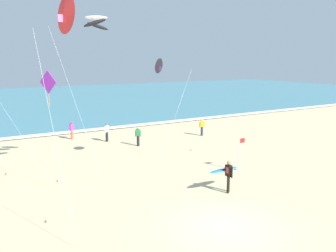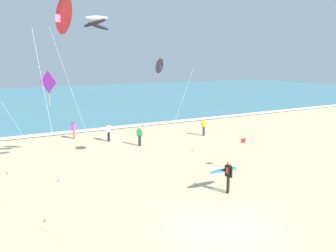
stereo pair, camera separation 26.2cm
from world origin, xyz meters
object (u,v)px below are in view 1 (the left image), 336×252
(kite_delta_charcoal_distant, at_px, (158,66))
(bystander_purple_top, at_px, (72,130))
(kite_arc_ivory_low, at_px, (96,23))
(surfer_lead, at_px, (227,172))
(bystander_yellow_top, at_px, (202,127))
(bystander_white_top, at_px, (107,132))
(bystander_green_top, at_px, (138,136))
(kite_diamond_violet_near, at_px, (47,86))
(lifeguard_flag, at_px, (240,151))
(kite_delta_scarlet_far, at_px, (64,15))

(kite_delta_charcoal_distant, relative_size, bystander_purple_top, 4.38)
(kite_arc_ivory_low, bearing_deg, surfer_lead, -45.39)
(kite_arc_ivory_low, height_order, bystander_yellow_top, kite_arc_ivory_low)
(bystander_white_top, bearing_deg, kite_arc_ivory_low, -113.13)
(surfer_lead, relative_size, kite_delta_charcoal_distant, 0.28)
(bystander_white_top, bearing_deg, bystander_green_top, -60.05)
(kite_diamond_violet_near, distance_m, kite_arc_ivory_low, 4.26)
(lifeguard_flag, bearing_deg, bystander_white_top, 109.51)
(kite_delta_scarlet_far, bearing_deg, lifeguard_flag, 19.19)
(kite_delta_scarlet_far, bearing_deg, bystander_purple_top, 74.26)
(kite_delta_scarlet_far, bearing_deg, kite_diamond_violet_near, 83.33)
(kite_delta_scarlet_far, relative_size, kite_delta_charcoal_distant, 1.29)
(kite_diamond_violet_near, distance_m, bystander_purple_top, 12.95)
(surfer_lead, xyz_separation_m, kite_delta_scarlet_far, (-8.54, -1.63, 7.27))
(kite_delta_scarlet_far, relative_size, bystander_green_top, 5.66)
(kite_delta_scarlet_far, xyz_separation_m, bystander_green_top, (9.03, 13.13, -7.50))
(kite_delta_charcoal_distant, height_order, bystander_green_top, kite_delta_charcoal_distant)
(kite_arc_ivory_low, bearing_deg, bystander_white_top, 66.87)
(surfer_lead, height_order, bystander_purple_top, surfer_lead)
(bystander_green_top, xyz_separation_m, lifeguard_flag, (2.61, -9.08, 0.45))
(kite_arc_ivory_low, relative_size, bystander_white_top, 5.77)
(kite_delta_scarlet_far, xyz_separation_m, bystander_purple_top, (5.14, 18.26, -7.50))
(bystander_white_top, bearing_deg, surfer_lead, -85.61)
(bystander_purple_top, height_order, lifeguard_flag, lifeguard_flag)
(surfer_lead, distance_m, lifeguard_flag, 3.94)
(surfer_lead, relative_size, lifeguard_flag, 0.94)
(surfer_lead, distance_m, kite_delta_charcoal_distant, 7.82)
(bystander_yellow_top, relative_size, bystander_green_top, 1.00)
(kite_arc_ivory_low, xyz_separation_m, bystander_purple_top, (1.62, 11.54, -8.00))
(bystander_yellow_top, height_order, bystander_purple_top, same)
(kite_delta_charcoal_distant, xyz_separation_m, bystander_yellow_top, (8.20, 6.49, -5.64))
(kite_delta_charcoal_distant, bearing_deg, kite_delta_scarlet_far, -136.52)
(kite_arc_ivory_low, relative_size, bystander_green_top, 5.77)
(kite_delta_charcoal_distant, height_order, bystander_white_top, kite_delta_charcoal_distant)
(bystander_yellow_top, xyz_separation_m, bystander_white_top, (-8.35, 2.21, 0.00))
(surfer_lead, xyz_separation_m, kite_arc_ivory_low, (-5.01, 5.08, 7.77))
(bystander_yellow_top, distance_m, bystander_white_top, 8.63)
(kite_delta_scarlet_far, distance_m, kite_arc_ivory_low, 7.60)
(surfer_lead, distance_m, kite_arc_ivory_low, 10.55)
(surfer_lead, height_order, kite_delta_scarlet_far, kite_delta_scarlet_far)
(bystander_yellow_top, distance_m, lifeguard_flag, 10.49)
(lifeguard_flag, bearing_deg, bystander_green_top, 106.01)
(surfer_lead, relative_size, kite_diamond_violet_near, 0.31)
(kite_delta_scarlet_far, xyz_separation_m, kite_arc_ivory_low, (3.53, 6.72, 0.50))
(kite_delta_charcoal_distant, relative_size, lifeguard_flag, 3.32)
(lifeguard_flag, bearing_deg, kite_delta_charcoal_distant, 142.22)
(kite_diamond_violet_near, distance_m, bystander_white_top, 12.05)
(kite_delta_charcoal_distant, distance_m, bystander_white_top, 10.37)
(kite_diamond_violet_near, bearing_deg, bystander_white_top, 53.30)
(bystander_white_top, bearing_deg, lifeguard_flag, -70.49)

